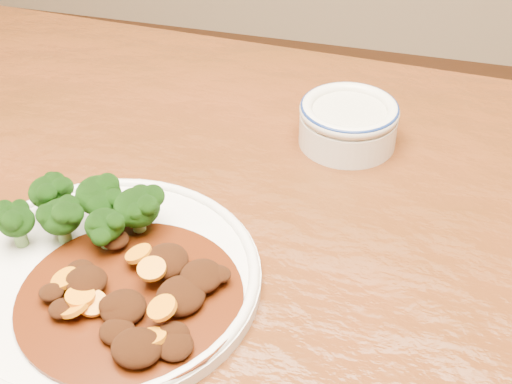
# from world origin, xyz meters

# --- Properties ---
(dining_table) EXTENTS (1.54, 0.98, 0.75)m
(dining_table) POSITION_xyz_m (0.00, 0.00, 0.67)
(dining_table) COLOR #59260F
(dining_table) RESTS_ON ground
(dinner_plate) EXTENTS (0.27, 0.27, 0.02)m
(dinner_plate) POSITION_xyz_m (-0.09, -0.03, 0.76)
(dinner_plate) COLOR white
(dinner_plate) RESTS_ON dining_table
(broccoli_florets) EXTENTS (0.13, 0.09, 0.05)m
(broccoli_florets) POSITION_xyz_m (-0.12, 0.02, 0.79)
(broccoli_florets) COLOR #608B48
(broccoli_florets) RESTS_ON dinner_plate
(mince_stew) EXTENTS (0.19, 0.19, 0.03)m
(mince_stew) POSITION_xyz_m (-0.04, -0.06, 0.77)
(mince_stew) COLOR #461707
(mince_stew) RESTS_ON dinner_plate
(dip_bowl) EXTENTS (0.11, 0.11, 0.05)m
(dip_bowl) POSITION_xyz_m (0.08, 0.24, 0.78)
(dip_bowl) COLOR silver
(dip_bowl) RESTS_ON dining_table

